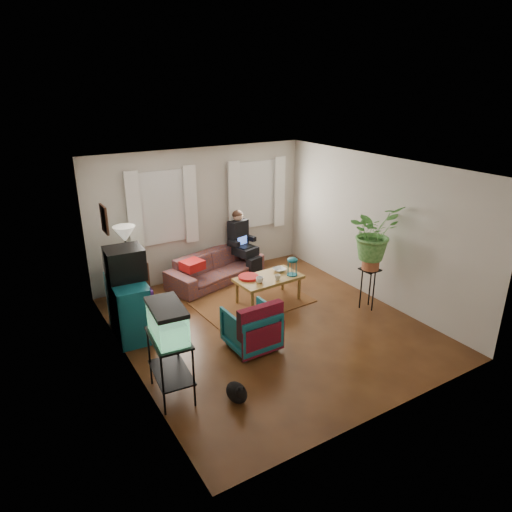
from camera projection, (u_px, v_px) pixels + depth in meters
floor at (269, 326)px, 7.50m from camera, size 4.50×5.00×0.01m
ceiling at (270, 167)px, 6.56m from camera, size 4.50×5.00×0.01m
wall_back at (201, 214)px, 9.03m from camera, size 4.50×0.01×2.60m
wall_front at (392, 319)px, 5.03m from camera, size 4.50×0.01×2.60m
wall_left at (124, 283)px, 5.94m from camera, size 0.01×5.00×2.60m
wall_right at (375, 229)px, 8.12m from camera, size 0.01×5.00×2.60m
window_left at (162, 208)px, 8.53m from camera, size 1.08×0.04×1.38m
window_right at (256, 194)px, 9.53m from camera, size 1.08×0.04×1.38m
curtains_left at (164, 208)px, 8.47m from camera, size 1.36×0.06×1.50m
curtains_right at (258, 195)px, 9.46m from camera, size 1.36×0.06×1.50m
picture_frame at (105, 219)px, 6.40m from camera, size 0.04×0.32×0.40m
area_rug at (248, 299)px, 8.41m from camera, size 2.09×1.71×0.01m
sofa at (216, 263)px, 9.02m from camera, size 2.14×1.28×0.78m
seated_person at (241, 245)px, 9.44m from camera, size 0.64×0.72×1.19m
side_table at (130, 282)px, 8.22m from camera, size 0.63×0.63×0.75m
table_lamp at (126, 246)px, 7.97m from camera, size 0.47×0.47×0.69m
dresser at (129, 307)px, 7.12m from camera, size 0.57×1.05×0.92m
crt_tv at (125, 263)px, 6.96m from camera, size 0.59×0.54×0.49m
aquarium_stand at (171, 366)px, 5.71m from camera, size 0.49×0.79×0.85m
aquarium at (167, 321)px, 5.47m from camera, size 0.44×0.72×0.44m
black_cat at (237, 391)px, 5.68m from camera, size 0.28×0.39×0.31m
armchair at (251, 326)px, 6.78m from camera, size 0.71×0.66×0.71m
serape_throw at (261, 325)px, 6.51m from camera, size 0.72×0.18×0.59m
coffee_table at (268, 289)px, 8.24m from camera, size 1.21×0.70×0.49m
cup_a at (260, 280)px, 7.91m from camera, size 0.14×0.14×0.11m
cup_b at (277, 277)px, 8.01m from camera, size 0.11×0.11×0.10m
bowl at (279, 270)px, 8.39m from camera, size 0.24×0.24×0.06m
snack_tray at (249, 277)px, 8.10m from camera, size 0.38×0.38×0.04m
birdcage at (292, 266)px, 8.18m from camera, size 0.20×0.20×0.34m
plant_stand at (368, 289)px, 7.97m from camera, size 0.32×0.32×0.74m
potted_plant at (373, 241)px, 7.65m from camera, size 0.86×0.75×0.94m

